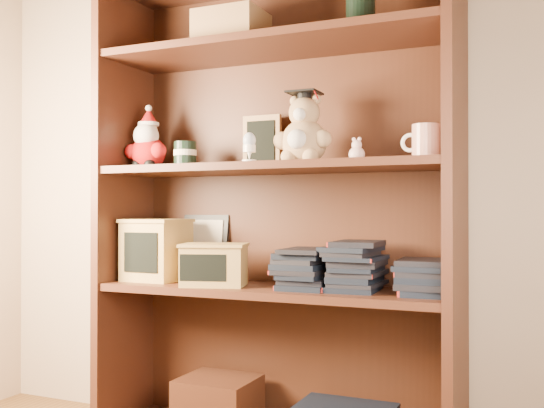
% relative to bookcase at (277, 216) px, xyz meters
% --- Properties ---
extents(bookcase, '(1.20, 0.35, 1.60)m').
position_rel_bookcase_xyz_m(bookcase, '(0.00, 0.00, 0.00)').
color(bookcase, '#432013').
rests_on(bookcase, ground).
extents(shelf_lower, '(1.14, 0.33, 0.02)m').
position_rel_bookcase_xyz_m(shelf_lower, '(0.00, -0.05, -0.24)').
color(shelf_lower, '#432013').
rests_on(shelf_lower, ground).
extents(shelf_upper, '(1.14, 0.33, 0.02)m').
position_rel_bookcase_xyz_m(shelf_upper, '(0.00, -0.05, 0.16)').
color(shelf_upper, '#432013').
rests_on(shelf_upper, ground).
extents(santa_plush, '(0.17, 0.12, 0.24)m').
position_rel_bookcase_xyz_m(santa_plush, '(-0.48, -0.06, 0.26)').
color(santa_plush, '#A50F0F').
rests_on(santa_plush, shelf_upper).
extents(teachers_tin, '(0.08, 0.08, 0.09)m').
position_rel_bookcase_xyz_m(teachers_tin, '(-0.33, -0.05, 0.22)').
color(teachers_tin, black).
rests_on(teachers_tin, shelf_upper).
extents(chalkboard_plaque, '(0.14, 0.08, 0.18)m').
position_rel_bookcase_xyz_m(chalkboard_plaque, '(-0.09, 0.06, 0.26)').
color(chalkboard_plaque, '#9E7547').
rests_on(chalkboard_plaque, shelf_upper).
extents(egg_cup, '(0.05, 0.05, 0.10)m').
position_rel_bookcase_xyz_m(egg_cup, '(-0.04, -0.13, 0.22)').
color(egg_cup, white).
rests_on(egg_cup, shelf_upper).
extents(grad_teddy_bear, '(0.20, 0.17, 0.24)m').
position_rel_bookcase_xyz_m(grad_teddy_bear, '(0.12, -0.06, 0.26)').
color(grad_teddy_bear, tan).
rests_on(grad_teddy_bear, shelf_upper).
extents(pink_figurine, '(0.05, 0.05, 0.08)m').
position_rel_bookcase_xyz_m(pink_figurine, '(0.29, -0.05, 0.20)').
color(pink_figurine, beige).
rests_on(pink_figurine, shelf_upper).
extents(teacher_mug, '(0.12, 0.08, 0.10)m').
position_rel_bookcase_xyz_m(teacher_mug, '(0.50, -0.05, 0.22)').
color(teacher_mug, silver).
rests_on(teacher_mug, shelf_upper).
extents(certificate_frame, '(0.19, 0.05, 0.23)m').
position_rel_bookcase_xyz_m(certificate_frame, '(-0.33, 0.09, -0.11)').
color(certificate_frame, black).
rests_on(certificate_frame, shelf_lower).
extents(treats_box, '(0.20, 0.20, 0.22)m').
position_rel_bookcase_xyz_m(treats_box, '(-0.45, -0.05, -0.12)').
color(treats_box, '#AF8C48').
rests_on(treats_box, shelf_lower).
extents(pencils_box, '(0.25, 0.21, 0.14)m').
position_rel_bookcase_xyz_m(pencils_box, '(-0.18, -0.12, -0.16)').
color(pencils_box, '#AF8C48').
rests_on(pencils_box, shelf_lower).
extents(book_stack_left, '(0.14, 0.20, 0.13)m').
position_rel_bookcase_xyz_m(book_stack_left, '(0.12, -0.05, -0.16)').
color(book_stack_left, black).
rests_on(book_stack_left, shelf_lower).
extents(book_stack_mid, '(0.14, 0.20, 0.16)m').
position_rel_bookcase_xyz_m(book_stack_mid, '(0.28, -0.05, -0.15)').
color(book_stack_mid, black).
rests_on(book_stack_mid, shelf_lower).
extents(book_stack_right, '(0.14, 0.20, 0.10)m').
position_rel_bookcase_xyz_m(book_stack_right, '(0.50, -0.05, -0.18)').
color(book_stack_right, black).
rests_on(book_stack_right, shelf_lower).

